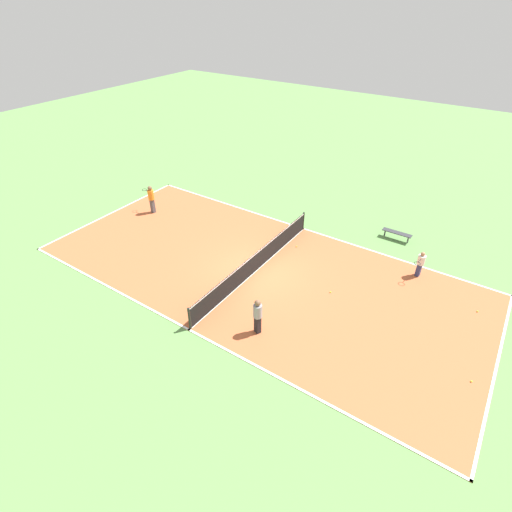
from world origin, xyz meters
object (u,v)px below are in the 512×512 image
player_center_orange (151,197)px  player_far_white (421,263)px  player_baseline_gray (258,314)px  tennis_ball_midcourt (331,292)px  tennis_ball_near_net (297,246)px  tennis_net (256,261)px  bench (397,233)px  tennis_ball_far_baseline (477,311)px  tennis_ball_right_alley (472,381)px

player_center_orange → player_far_white: size_ratio=1.29×
player_baseline_gray → tennis_ball_midcourt: player_baseline_gray is taller
tennis_ball_near_net → tennis_ball_midcourt: same height
tennis_ball_near_net → tennis_net: bearing=-11.6°
player_far_white → bench: bearing=-139.2°
player_center_orange → tennis_ball_far_baseline: player_center_orange is taller
player_far_white → player_center_orange: bearing=-74.9°
player_far_white → tennis_ball_near_net: size_ratio=20.11×
tennis_net → tennis_ball_midcourt: (-0.51, 3.82, -0.53)m
player_baseline_gray → player_center_orange: 12.22m
tennis_net → player_baseline_gray: player_baseline_gray is taller
player_far_white → tennis_ball_right_alley: size_ratio=20.11×
tennis_ball_far_baseline → tennis_ball_midcourt: 6.35m
player_center_orange → player_far_white: 15.74m
tennis_ball_far_baseline → tennis_net: bearing=-73.4°
bench → player_center_orange: 14.61m
tennis_ball_near_net → player_far_white: bearing=99.8°
player_baseline_gray → player_center_orange: bearing=-3.0°
tennis_ball_midcourt → bench: bearing=171.0°
tennis_ball_near_net → tennis_ball_right_alley: bearing=66.0°
bench → tennis_ball_near_net: 5.70m
player_baseline_gray → tennis_ball_right_alley: size_ratio=24.85×
bench → tennis_ball_midcourt: bearing=-99.0°
player_far_white → tennis_net: bearing=-53.3°
tennis_ball_near_net → bench: bearing=132.3°
tennis_ball_right_alley → tennis_ball_far_baseline: same height
tennis_net → player_baseline_gray: bearing=34.9°
tennis_net → tennis_ball_right_alley: bearing=83.0°
player_far_white → tennis_ball_far_baseline: 3.25m
player_far_white → tennis_ball_midcourt: bearing=-33.9°
tennis_ball_right_alley → tennis_ball_far_baseline: 4.16m
tennis_ball_right_alley → tennis_ball_midcourt: 6.61m
tennis_net → tennis_ball_midcourt: size_ratio=144.46×
bench → tennis_ball_right_alley: bearing=-56.5°
player_center_orange → tennis_ball_midcourt: size_ratio=25.92×
player_far_white → tennis_ball_near_net: 6.29m
player_baseline_gray → tennis_ball_right_alley: player_baseline_gray is taller
tennis_ball_near_net → tennis_ball_midcourt: (2.51, 3.20, 0.00)m
tennis_ball_near_net → player_center_orange: bearing=-80.8°
player_far_white → tennis_ball_near_net: player_far_white is taller
tennis_ball_right_alley → player_baseline_gray: bearing=-74.0°
tennis_net → player_baseline_gray: 4.25m
player_far_white → tennis_ball_midcourt: player_far_white is taller
tennis_ball_midcourt → tennis_ball_near_net: bearing=-128.1°
tennis_net → bench: (-6.85, 4.83, -0.19)m
tennis_ball_far_baseline → tennis_ball_right_alley: bearing=6.7°
player_far_white → tennis_ball_midcourt: (3.57, -2.95, -0.73)m
player_far_white → tennis_ball_right_alley: 6.37m
player_center_orange → tennis_ball_far_baseline: (-1.39, 18.46, -0.99)m
tennis_ball_right_alley → tennis_ball_far_baseline: (-4.14, -0.48, 0.00)m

